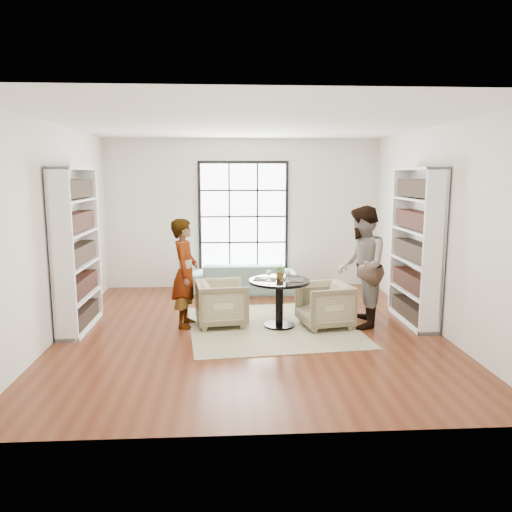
{
  "coord_description": "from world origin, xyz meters",
  "views": [
    {
      "loc": [
        -0.35,
        -7.12,
        2.3
      ],
      "look_at": [
        0.1,
        0.4,
        1.06
      ],
      "focal_mm": 35.0,
      "sensor_mm": 36.0,
      "label": 1
    }
  ],
  "objects": [
    {
      "name": "placemat_right",
      "position": [
        0.63,
        0.13,
        0.73
      ],
      "size": [
        0.39,
        0.33,
        0.01
      ],
      "primitive_type": "cube",
      "rotation": [
        0.0,
        0.0,
        -0.22
      ],
      "color": "black",
      "rests_on": "pedestal_table"
    },
    {
      "name": "sofa",
      "position": [
        -0.02,
        2.45,
        0.29
      ],
      "size": [
        2.02,
        0.82,
        0.59
      ],
      "primitive_type": "imported",
      "rotation": [
        0.0,
        0.0,
        3.13
      ],
      "color": "slate",
      "rests_on": "ground"
    },
    {
      "name": "placemat_left",
      "position": [
        0.23,
        0.2,
        0.73
      ],
      "size": [
        0.39,
        0.33,
        0.01
      ],
      "primitive_type": "cube",
      "rotation": [
        0.0,
        0.0,
        -0.22
      ],
      "color": "black",
      "rests_on": "pedestal_table"
    },
    {
      "name": "person_left",
      "position": [
        -0.98,
        0.31,
        0.82
      ],
      "size": [
        0.44,
        0.63,
        1.65
      ],
      "primitive_type": "imported",
      "rotation": [
        0.0,
        0.0,
        1.49
      ],
      "color": "gray",
      "rests_on": "ground"
    },
    {
      "name": "flower_centerpiece",
      "position": [
        0.47,
        0.21,
        0.84
      ],
      "size": [
        0.21,
        0.18,
        0.22
      ],
      "primitive_type": "imported",
      "rotation": [
        0.0,
        0.0,
        -0.06
      ],
      "color": "gray",
      "rests_on": "pedestal_table"
    },
    {
      "name": "ground",
      "position": [
        0.0,
        0.0,
        0.0
      ],
      "size": [
        6.0,
        6.0,
        0.0
      ],
      "primitive_type": "plane",
      "color": "#572914"
    },
    {
      "name": "rug",
      "position": [
        0.34,
        0.18,
        0.01
      ],
      "size": [
        2.73,
        2.73,
        0.01
      ],
      "primitive_type": "cube",
      "rotation": [
        0.0,
        0.0,
        0.1
      ],
      "color": "tan",
      "rests_on": "ground"
    },
    {
      "name": "room_shell",
      "position": [
        0.0,
        0.54,
        1.26
      ],
      "size": [
        6.0,
        6.01,
        6.0
      ],
      "color": "silver",
      "rests_on": "ground"
    },
    {
      "name": "wine_glass_left",
      "position": [
        0.28,
        0.1,
        0.85
      ],
      "size": [
        0.08,
        0.08,
        0.17
      ],
      "color": "silver",
      "rests_on": "pedestal_table"
    },
    {
      "name": "armchair_right",
      "position": [
        1.13,
        0.13,
        0.34
      ],
      "size": [
        0.86,
        0.85,
        0.68
      ],
      "primitive_type": "imported",
      "rotation": [
        0.0,
        0.0,
        -1.38
      ],
      "color": "#C0BE89",
      "rests_on": "ground"
    },
    {
      "name": "person_right",
      "position": [
        1.68,
        0.13,
        0.92
      ],
      "size": [
        0.87,
        1.02,
        1.84
      ],
      "primitive_type": "imported",
      "rotation": [
        0.0,
        0.0,
        -1.79
      ],
      "color": "gray",
      "rests_on": "ground"
    },
    {
      "name": "cutlery_right",
      "position": [
        0.63,
        0.13,
        0.74
      ],
      "size": [
        0.19,
        0.25,
        0.01
      ],
      "primitive_type": null,
      "rotation": [
        0.0,
        0.0,
        -0.22
      ],
      "color": "silver",
      "rests_on": "placemat_right"
    },
    {
      "name": "cutlery_left",
      "position": [
        0.23,
        0.2,
        0.74
      ],
      "size": [
        0.19,
        0.25,
        0.01
      ],
      "primitive_type": null,
      "rotation": [
        0.0,
        0.0,
        -0.22
      ],
      "color": "silver",
      "rests_on": "placemat_left"
    },
    {
      "name": "wine_glass_right",
      "position": [
        0.55,
        0.03,
        0.87
      ],
      "size": [
        0.09,
        0.09,
        0.19
      ],
      "color": "silver",
      "rests_on": "pedestal_table"
    },
    {
      "name": "armchair_left",
      "position": [
        -0.43,
        0.31,
        0.35
      ],
      "size": [
        0.85,
        0.84,
        0.69
      ],
      "primitive_type": "imported",
      "rotation": [
        0.0,
        0.0,
        1.71
      ],
      "color": "tan",
      "rests_on": "ground"
    },
    {
      "name": "pedestal_table",
      "position": [
        0.44,
        0.16,
        0.53
      ],
      "size": [
        0.92,
        0.92,
        0.73
      ],
      "rotation": [
        0.0,
        0.0,
        -0.22
      ],
      "color": "black",
      "rests_on": "ground"
    }
  ]
}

